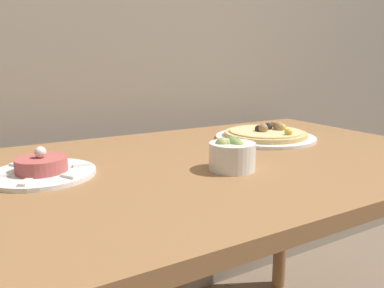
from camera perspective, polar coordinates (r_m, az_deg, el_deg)
dining_table at (r=1.01m, az=0.21°, el=-7.91°), size 1.50×0.85×0.80m
pizza_plate at (r=1.29m, az=11.18°, el=1.41°), size 0.33×0.33×0.05m
tartare_plate at (r=0.92m, az=-21.91°, el=-3.61°), size 0.24×0.24×0.07m
small_bowl at (r=0.90m, az=6.08°, el=-1.51°), size 0.11×0.11×0.08m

